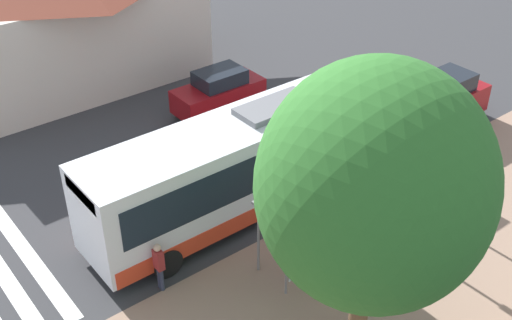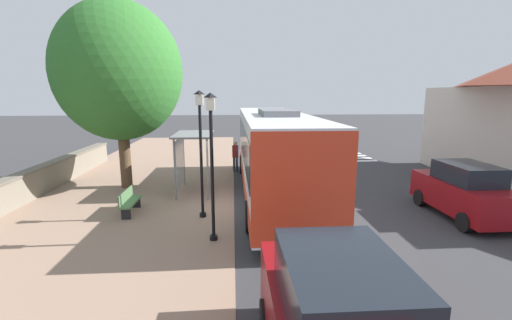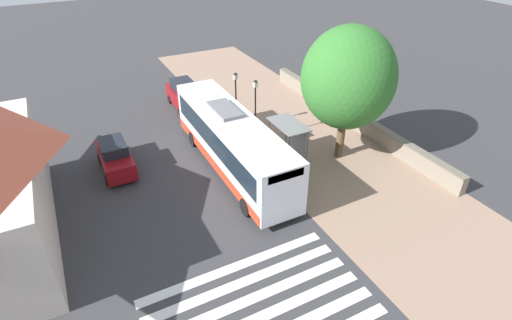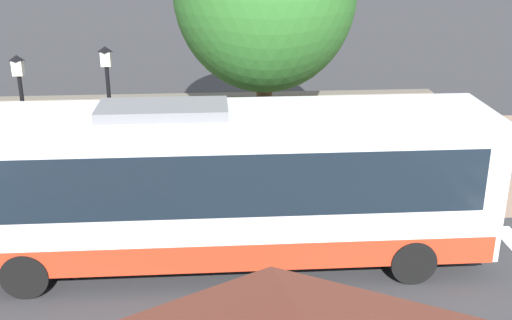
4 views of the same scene
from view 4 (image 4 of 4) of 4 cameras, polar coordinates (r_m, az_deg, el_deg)
ground_plane at (r=16.66m, az=-9.25°, el=-6.05°), size 120.00×120.00×0.00m
sidewalk_plaza at (r=20.76m, az=-8.25°, el=-0.42°), size 9.00×44.00×0.02m
stone_wall at (r=24.40m, az=-7.70°, el=4.35°), size 0.60×20.00×1.21m
bus at (r=14.21m, az=-4.26°, el=-2.07°), size 2.73×12.41×3.76m
bus_shelter at (r=17.52m, az=-1.77°, el=3.25°), size 1.62×2.79×2.66m
pedestrian at (r=16.72m, az=12.61°, el=-2.33°), size 0.34×0.23×1.73m
bench at (r=20.02m, az=-9.67°, el=0.11°), size 0.40×1.60×0.88m
street_lamp_near at (r=16.84m, az=-19.79°, el=2.80°), size 0.28×0.28×4.39m
street_lamp_far at (r=16.85m, az=-12.79°, el=3.72°), size 0.28×0.28×4.47m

